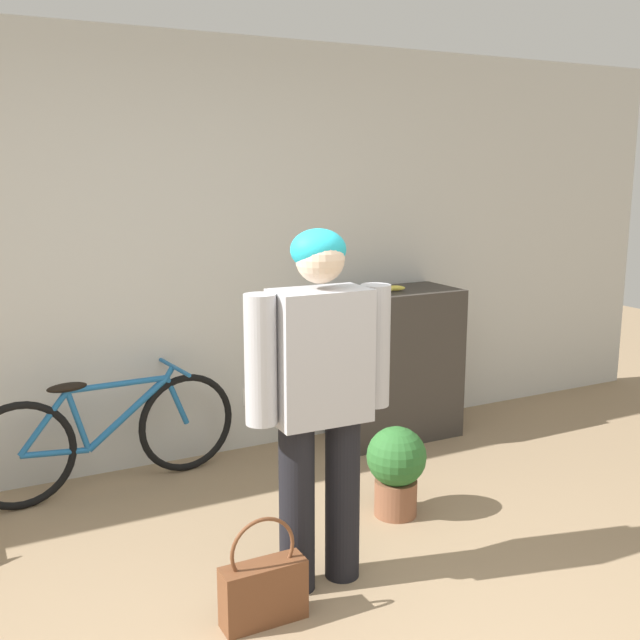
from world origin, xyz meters
name	(u,v)px	position (x,y,z in m)	size (l,w,h in m)	color
wall_back	(158,256)	(0.00, 2.60, 1.30)	(8.00, 0.07, 2.60)	silver
side_shelf	(395,364)	(1.53, 2.32, 0.51)	(0.83, 0.46, 1.02)	#38332D
person	(320,386)	(0.21, 0.89, 0.91)	(0.67, 0.24, 1.58)	black
bicycle	(108,434)	(-0.41, 2.33, 0.33)	(1.56, 0.46, 0.68)	black
banana	(382,289)	(1.38, 2.27, 1.04)	(0.33, 0.09, 0.04)	#EAD64C
handbag	(263,589)	(-0.14, 0.72, 0.15)	(0.35, 0.12, 0.46)	brown
potted_plant	(396,466)	(0.87, 1.29, 0.27)	(0.32, 0.32, 0.49)	brown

